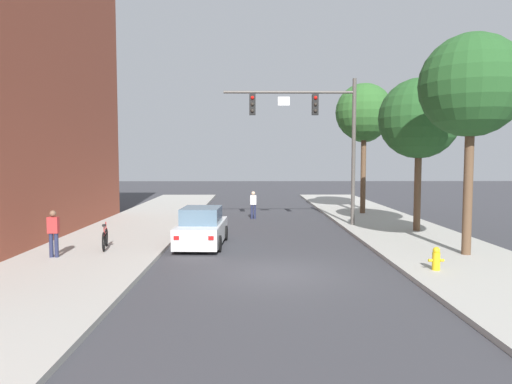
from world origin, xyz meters
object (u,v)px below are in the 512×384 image
(car_lead_white, at_px, (202,228))
(street_tree_second, at_px, (419,119))
(traffic_signal_mast, at_px, (317,124))
(pedestrian_crossing_road, at_px, (253,204))
(street_tree_nearest, at_px, (471,86))
(street_tree_farthest, at_px, (364,122))
(fire_hydrant, at_px, (436,259))
(street_tree_third, at_px, (364,113))
(pedestrian_sidewalk_left_walker, at_px, (53,231))
(bicycle_leaning, at_px, (105,239))

(car_lead_white, relative_size, street_tree_second, 0.60)
(traffic_signal_mast, relative_size, pedestrian_crossing_road, 4.57)
(pedestrian_crossing_road, distance_m, street_tree_nearest, 14.44)
(pedestrian_crossing_road, relative_size, street_tree_farthest, 0.22)
(fire_hydrant, bearing_deg, street_tree_third, 84.82)
(street_tree_farthest, bearing_deg, car_lead_white, -126.98)
(pedestrian_crossing_road, height_order, street_tree_nearest, street_tree_nearest)
(pedestrian_sidewalk_left_walker, height_order, street_tree_nearest, street_tree_nearest)
(street_tree_second, height_order, street_tree_third, street_tree_third)
(pedestrian_sidewalk_left_walker, bearing_deg, bicycle_leaning, 48.76)
(car_lead_white, relative_size, pedestrian_crossing_road, 2.62)
(pedestrian_crossing_road, relative_size, fire_hydrant, 2.28)
(traffic_signal_mast, distance_m, bicycle_leaning, 11.99)
(bicycle_leaning, relative_size, fire_hydrant, 2.42)
(pedestrian_sidewalk_left_walker, bearing_deg, street_tree_third, 43.27)
(car_lead_white, xyz_separation_m, pedestrian_sidewalk_left_walker, (-4.85, -2.89, 0.34))
(pedestrian_crossing_road, relative_size, street_tree_nearest, 0.21)
(traffic_signal_mast, bearing_deg, street_tree_nearest, -60.21)
(car_lead_white, bearing_deg, pedestrian_sidewalk_left_walker, -149.23)
(street_tree_third, bearing_deg, fire_hydrant, -95.18)
(car_lead_white, distance_m, pedestrian_sidewalk_left_walker, 5.65)
(street_tree_second, relative_size, street_tree_farthest, 0.96)
(pedestrian_sidewalk_left_walker, relative_size, street_tree_second, 0.23)
(car_lead_white, bearing_deg, street_tree_farthest, 53.02)
(street_tree_nearest, height_order, street_tree_third, street_tree_third)
(street_tree_nearest, bearing_deg, car_lead_white, 165.21)
(traffic_signal_mast, xyz_separation_m, fire_hydrant, (2.32, -9.93, -4.84))
(bicycle_leaning, bearing_deg, street_tree_nearest, -5.07)
(car_lead_white, height_order, street_tree_farthest, street_tree_farthest)
(traffic_signal_mast, xyz_separation_m, pedestrian_crossing_road, (-3.22, 3.57, -4.44))
(bicycle_leaning, distance_m, street_tree_farthest, 20.33)
(pedestrian_sidewalk_left_walker, relative_size, street_tree_farthest, 0.22)
(car_lead_white, distance_m, pedestrian_crossing_road, 8.85)
(car_lead_white, distance_m, fire_hydrant, 9.14)
(pedestrian_crossing_road, relative_size, bicycle_leaning, 0.94)
(pedestrian_sidewalk_left_walker, relative_size, street_tree_nearest, 0.21)
(traffic_signal_mast, distance_m, pedestrian_sidewalk_left_walker, 13.62)
(car_lead_white, height_order, bicycle_leaning, car_lead_white)
(pedestrian_sidewalk_left_walker, xyz_separation_m, street_tree_nearest, (14.57, 0.32, 5.04))
(traffic_signal_mast, relative_size, car_lead_white, 1.74)
(traffic_signal_mast, distance_m, street_tree_farthest, 9.10)
(pedestrian_crossing_road, xyz_separation_m, fire_hydrant, (5.54, -13.50, -0.41))
(traffic_signal_mast, xyz_separation_m, street_tree_third, (3.69, 5.21, 1.07))
(street_tree_second, bearing_deg, pedestrian_sidewalk_left_walker, -158.19)
(street_tree_second, bearing_deg, street_tree_nearest, -92.17)
(street_tree_farthest, bearing_deg, pedestrian_sidewalk_left_walker, -132.67)
(pedestrian_sidewalk_left_walker, bearing_deg, street_tree_farthest, 47.33)
(pedestrian_sidewalk_left_walker, relative_size, bicycle_leaning, 0.94)
(fire_hydrant, relative_size, street_tree_nearest, 0.09)
(traffic_signal_mast, xyz_separation_m, bicycle_leaning, (-8.92, -6.41, -4.81))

